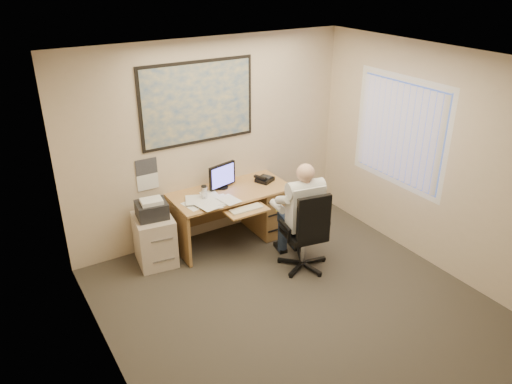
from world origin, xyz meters
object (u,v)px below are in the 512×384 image
office_chair (306,246)px  person (303,217)px  desk (251,205)px  filing_cabinet (154,235)px

office_chair → person: person is taller
office_chair → person: size_ratio=0.78×
desk → person: size_ratio=1.15×
desk → filing_cabinet: size_ratio=1.79×
person → filing_cabinet: bearing=156.2°
desk → office_chair: 1.13m
desk → office_chair: bearing=-83.0°
filing_cabinet → office_chair: office_chair is taller
desk → office_chair: size_ratio=1.48×
person → desk: bearing=107.2°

